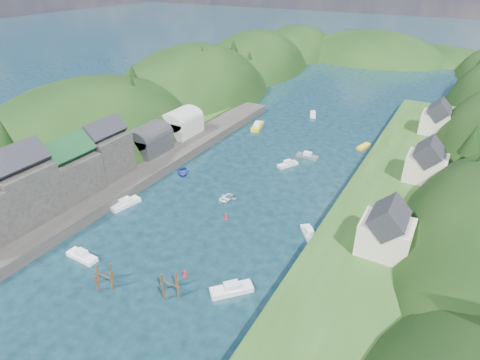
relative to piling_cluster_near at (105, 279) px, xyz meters
The scene contains 15 objects.
ground 51.34m from the piling_cluster_near, 84.74° to the left, with size 600.00×600.00×0.00m, color black.
hillside_left 86.61m from the piling_cluster_near, 117.90° to the left, with size 44.00×245.56×52.00m.
far_hills 175.62m from the piling_cluster_near, 88.06° to the left, with size 103.00×68.00×44.00m.
hill_trees 67.47m from the piling_cluster_near, 84.58° to the left, with size 91.16×150.94×12.42m.
quay_left 28.60m from the piling_cluster_near, 132.43° to the left, with size 12.00×110.00×2.00m, color #2D2B28.
terrace_left_grass 33.72m from the piling_cluster_near, 141.25° to the left, with size 12.00×110.00×2.50m, color #234719.
quayside_buildings 23.33m from the piling_cluster_near, 160.60° to the left, with size 8.00×35.84×12.90m.
boat_sheds 45.59m from the piling_cluster_near, 117.97° to the left, with size 7.00×21.00×7.50m.
terrace_right 50.72m from the piling_cluster_near, 54.15° to the left, with size 16.00×120.00×2.40m, color #234719.
right_bank_cottages 59.46m from the piling_cluster_near, 56.52° to the left, with size 9.00×59.24×8.41m.
piling_cluster_near is the anchor object (origin of this frame).
piling_cluster_far 9.23m from the piling_cluster_near, 20.42° to the left, with size 3.19×2.97×3.45m.
channel_buoy_near 10.81m from the piling_cluster_near, 39.45° to the left, with size 0.70×0.70×1.10m.
channel_buoy_far 22.90m from the piling_cluster_near, 75.21° to the left, with size 0.70×0.70×1.10m.
moored_boats 28.92m from the piling_cluster_near, 86.52° to the left, with size 36.12×98.29×1.76m.
Camera 1 is at (31.72, -28.11, 39.11)m, focal length 30.00 mm.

